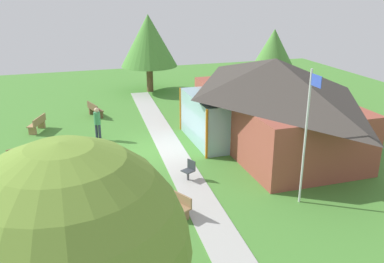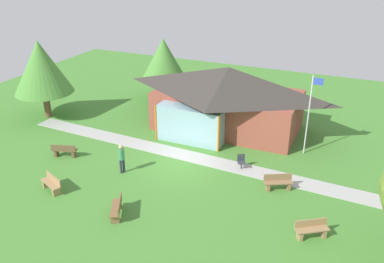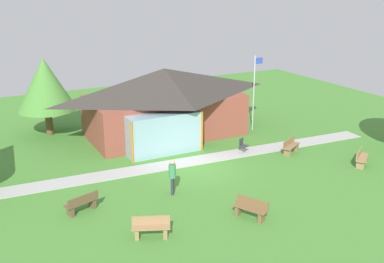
% 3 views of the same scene
% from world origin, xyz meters
% --- Properties ---
extents(ground_plane, '(44.00, 44.00, 0.00)m').
position_xyz_m(ground_plane, '(0.00, 0.00, 0.00)').
color(ground_plane, '#478433').
extents(pavilion, '(10.64, 6.81, 4.38)m').
position_xyz_m(pavilion, '(0.66, 5.95, 2.28)').
color(pavilion, brown).
rests_on(pavilion, ground_plane).
extents(footpath, '(23.72, 2.53, 0.03)m').
position_xyz_m(footpath, '(0.00, 1.07, 0.01)').
color(footpath, '#ADADA8').
rests_on(footpath, ground_plane).
extents(flagpole, '(0.64, 0.08, 5.02)m').
position_xyz_m(flagpole, '(6.44, 4.33, 2.79)').
color(flagpole, silver).
rests_on(flagpole, ground_plane).
extents(bench_front_left, '(1.55, 0.99, 0.84)m').
position_xyz_m(bench_front_left, '(-4.96, -5.28, 0.40)').
color(bench_front_left, '#9E7A51').
rests_on(bench_front_left, ground_plane).
extents(bench_mid_right, '(1.53, 1.09, 0.84)m').
position_xyz_m(bench_mid_right, '(5.86, -0.39, 0.40)').
color(bench_mid_right, olive).
rests_on(bench_mid_right, ground_plane).
extents(bench_lawn_far_right, '(1.49, 1.20, 0.84)m').
position_xyz_m(bench_lawn_far_right, '(8.08, -3.66, 0.40)').
color(bench_lawn_far_right, '#9E7A51').
rests_on(bench_lawn_far_right, ground_plane).
extents(bench_mid_left, '(1.56, 0.88, 0.84)m').
position_xyz_m(bench_mid_left, '(-6.84, -2.01, 0.40)').
color(bench_mid_left, brown).
rests_on(bench_mid_left, ground_plane).
extents(bench_front_center, '(1.08, 1.53, 0.84)m').
position_xyz_m(bench_front_center, '(-0.62, -5.77, 0.40)').
color(bench_front_center, brown).
rests_on(bench_front_center, ground_plane).
extents(patio_chair_lawn_spare, '(0.59, 0.59, 0.86)m').
position_xyz_m(patio_chair_lawn_spare, '(3.42, 0.93, 0.42)').
color(patio_chair_lawn_spare, '#33383D').
rests_on(patio_chair_lawn_spare, ground_plane).
extents(visitor_strolling_lawn, '(0.34, 0.34, 1.74)m').
position_xyz_m(visitor_strolling_lawn, '(-2.60, -2.20, 1.02)').
color(visitor_strolling_lawn, '#2D3347').
rests_on(visitor_strolling_lawn, ground_plane).
extents(tree_behind_pavilion_left, '(3.73, 3.73, 5.04)m').
position_xyz_m(tree_behind_pavilion_left, '(-5.98, 9.59, 3.34)').
color(tree_behind_pavilion_left, brown).
rests_on(tree_behind_pavilion_left, ground_plane).
extents(tree_west_hedge, '(4.20, 4.20, 5.72)m').
position_xyz_m(tree_west_hedge, '(-12.16, 2.60, 3.81)').
color(tree_west_hedge, brown).
rests_on(tree_west_hedge, ground_plane).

